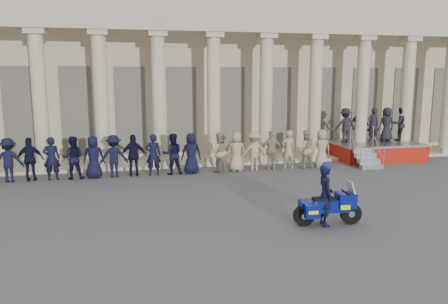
# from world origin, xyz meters

# --- Properties ---
(ground) EXTENTS (90.00, 90.00, 0.00)m
(ground) POSITION_xyz_m (0.00, 0.00, 0.00)
(ground) COLOR #49494C
(ground) RESTS_ON ground
(building) EXTENTS (40.00, 12.50, 9.00)m
(building) POSITION_xyz_m (-0.00, 14.74, 4.52)
(building) COLOR tan
(building) RESTS_ON ground
(officer_rank) EXTENTS (18.01, 0.69, 1.81)m
(officer_rank) POSITION_xyz_m (-2.32, 6.29, 0.90)
(officer_rank) COLOR black
(officer_rank) RESTS_ON ground
(reviewing_stand) EXTENTS (4.34, 4.13, 2.66)m
(reviewing_stand) POSITION_xyz_m (9.72, 7.85, 1.45)
(reviewing_stand) COLOR gray
(reviewing_stand) RESTS_ON ground
(motorcycle) EXTENTS (2.03, 0.85, 1.30)m
(motorcycle) POSITION_xyz_m (2.80, -1.39, 0.56)
(motorcycle) COLOR black
(motorcycle) RESTS_ON ground
(rider) EXTENTS (0.49, 0.69, 1.88)m
(rider) POSITION_xyz_m (2.69, -1.39, 0.93)
(rider) COLOR black
(rider) RESTS_ON ground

